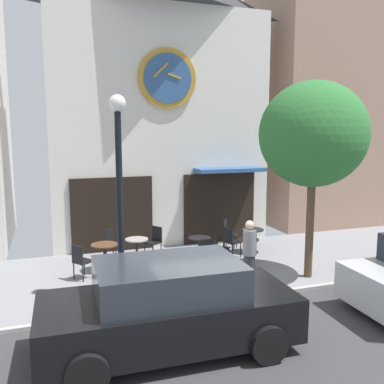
{
  "coord_description": "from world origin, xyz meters",
  "views": [
    {
      "loc": [
        -3.35,
        -8.09,
        3.74
      ],
      "look_at": [
        0.24,
        2.4,
        2.1
      ],
      "focal_mm": 39.55,
      "sensor_mm": 36.0,
      "label": 1
    }
  ],
  "objects_px": {
    "cafe_table_rightmost": "(248,248)",
    "cafe_table_leftmost": "(252,236)",
    "street_tree": "(314,135)",
    "pedestrian_grey": "(249,254)",
    "cafe_chair_outer": "(81,259)",
    "cafe_chair_by_entrance": "(155,239)",
    "cafe_table_center_right": "(137,247)",
    "cafe_chair_under_awning": "(219,247)",
    "cafe_chair_mid_row": "(206,252)",
    "cafe_chair_curbside": "(231,240)",
    "cafe_chair_near_tree": "(228,232)",
    "street_lamp": "(120,198)",
    "cafe_table_center_left": "(105,252)",
    "parked_car_black": "(169,307)",
    "cafe_chair_facing_wall": "(112,242)",
    "cafe_table_near_door": "(199,246)"
  },
  "relations": [
    {
      "from": "cafe_table_rightmost",
      "to": "cafe_table_leftmost",
      "type": "height_order",
      "value": "cafe_table_rightmost"
    },
    {
      "from": "street_tree",
      "to": "pedestrian_grey",
      "type": "bearing_deg",
      "value": -169.72
    },
    {
      "from": "cafe_chair_outer",
      "to": "cafe_chair_by_entrance",
      "type": "bearing_deg",
      "value": 30.15
    },
    {
      "from": "cafe_table_center_right",
      "to": "cafe_chair_under_awning",
      "type": "relative_size",
      "value": 0.81
    },
    {
      "from": "cafe_chair_by_entrance",
      "to": "cafe_chair_mid_row",
      "type": "xyz_separation_m",
      "value": [
        0.96,
        -1.72,
        0.0
      ]
    },
    {
      "from": "cafe_table_rightmost",
      "to": "cafe_chair_outer",
      "type": "xyz_separation_m",
      "value": [
        -4.49,
        0.28,
        0.05
      ]
    },
    {
      "from": "cafe_chair_curbside",
      "to": "cafe_chair_near_tree",
      "type": "height_order",
      "value": "same"
    },
    {
      "from": "cafe_chair_mid_row",
      "to": "street_tree",
      "type": "bearing_deg",
      "value": -27.51
    },
    {
      "from": "street_lamp",
      "to": "cafe_chair_by_entrance",
      "type": "distance_m",
      "value": 3.59
    },
    {
      "from": "cafe_chair_outer",
      "to": "cafe_table_rightmost",
      "type": "bearing_deg",
      "value": -3.57
    },
    {
      "from": "cafe_table_center_left",
      "to": "cafe_chair_by_entrance",
      "type": "relative_size",
      "value": 0.82
    },
    {
      "from": "cafe_table_center_right",
      "to": "cafe_chair_mid_row",
      "type": "xyz_separation_m",
      "value": [
        1.6,
        -1.19,
        0.04
      ]
    },
    {
      "from": "cafe_chair_near_tree",
      "to": "cafe_chair_under_awning",
      "type": "distance_m",
      "value": 1.82
    },
    {
      "from": "cafe_table_leftmost",
      "to": "cafe_table_center_right",
      "type": "bearing_deg",
      "value": 179.86
    },
    {
      "from": "cafe_chair_curbside",
      "to": "parked_car_black",
      "type": "bearing_deg",
      "value": -125.04
    },
    {
      "from": "cafe_chair_facing_wall",
      "to": "parked_car_black",
      "type": "xyz_separation_m",
      "value": [
        0.18,
        -5.39,
        0.23
      ]
    },
    {
      "from": "cafe_table_near_door",
      "to": "cafe_chair_under_awning",
      "type": "relative_size",
      "value": 0.8
    },
    {
      "from": "street_lamp",
      "to": "cafe_chair_curbside",
      "type": "height_order",
      "value": "street_lamp"
    },
    {
      "from": "cafe_chair_under_awning",
      "to": "pedestrian_grey",
      "type": "height_order",
      "value": "pedestrian_grey"
    },
    {
      "from": "pedestrian_grey",
      "to": "cafe_chair_near_tree",
      "type": "bearing_deg",
      "value": 74.44
    },
    {
      "from": "street_lamp",
      "to": "cafe_table_center_left",
      "type": "bearing_deg",
      "value": 93.61
    },
    {
      "from": "street_lamp",
      "to": "cafe_chair_facing_wall",
      "type": "distance_m",
      "value": 3.38
    },
    {
      "from": "street_lamp",
      "to": "cafe_table_leftmost",
      "type": "xyz_separation_m",
      "value": [
        4.38,
        2.24,
        -1.76
      ]
    },
    {
      "from": "cafe_table_center_right",
      "to": "cafe_chair_facing_wall",
      "type": "relative_size",
      "value": 0.81
    },
    {
      "from": "cafe_table_center_left",
      "to": "cafe_chair_curbside",
      "type": "relative_size",
      "value": 0.82
    },
    {
      "from": "cafe_chair_facing_wall",
      "to": "pedestrian_grey",
      "type": "relative_size",
      "value": 0.54
    },
    {
      "from": "cafe_chair_curbside",
      "to": "cafe_table_near_door",
      "type": "bearing_deg",
      "value": -172.04
    },
    {
      "from": "cafe_table_rightmost",
      "to": "cafe_chair_by_entrance",
      "type": "xyz_separation_m",
      "value": [
        -2.27,
        1.57,
        0.05
      ]
    },
    {
      "from": "cafe_table_center_right",
      "to": "cafe_chair_by_entrance",
      "type": "height_order",
      "value": "cafe_chair_by_entrance"
    },
    {
      "from": "cafe_table_near_door",
      "to": "cafe_chair_by_entrance",
      "type": "height_order",
      "value": "cafe_chair_by_entrance"
    },
    {
      "from": "street_tree",
      "to": "cafe_table_leftmost",
      "type": "distance_m",
      "value": 3.94
    },
    {
      "from": "cafe_table_near_door",
      "to": "cafe_chair_near_tree",
      "type": "distance_m",
      "value": 1.71
    },
    {
      "from": "street_lamp",
      "to": "cafe_table_center_right",
      "type": "relative_size",
      "value": 6.13
    },
    {
      "from": "street_tree",
      "to": "cafe_chair_near_tree",
      "type": "distance_m",
      "value": 4.45
    },
    {
      "from": "cafe_table_leftmost",
      "to": "cafe_table_near_door",
      "type": "bearing_deg",
      "value": -168.46
    },
    {
      "from": "cafe_chair_by_entrance",
      "to": "parked_car_black",
      "type": "bearing_deg",
      "value": -101.38
    },
    {
      "from": "pedestrian_grey",
      "to": "street_tree",
      "type": "bearing_deg",
      "value": 10.28
    },
    {
      "from": "cafe_chair_under_awning",
      "to": "cafe_chair_mid_row",
      "type": "distance_m",
      "value": 0.6
    },
    {
      "from": "cafe_chair_outer",
      "to": "street_tree",
      "type": "bearing_deg",
      "value": -16.66
    },
    {
      "from": "cafe_table_rightmost",
      "to": "cafe_chair_facing_wall",
      "type": "xyz_separation_m",
      "value": [
        -3.51,
        1.67,
        0.05
      ]
    },
    {
      "from": "cafe_table_near_door",
      "to": "cafe_table_center_right",
      "type": "bearing_deg",
      "value": 167.29
    },
    {
      "from": "cafe_chair_near_tree",
      "to": "parked_car_black",
      "type": "distance_m",
      "value": 6.45
    },
    {
      "from": "cafe_chair_under_awning",
      "to": "parked_car_black",
      "type": "height_order",
      "value": "parked_car_black"
    },
    {
      "from": "cafe_table_near_door",
      "to": "cafe_chair_by_entrance",
      "type": "relative_size",
      "value": 0.8
    },
    {
      "from": "cafe_table_leftmost",
      "to": "pedestrian_grey",
      "type": "xyz_separation_m",
      "value": [
        -1.47,
        -2.74,
        0.35
      ]
    },
    {
      "from": "cafe_chair_under_awning",
      "to": "cafe_table_rightmost",
      "type": "bearing_deg",
      "value": -11.1
    },
    {
      "from": "cafe_table_center_right",
      "to": "cafe_table_near_door",
      "type": "relative_size",
      "value": 1.01
    },
    {
      "from": "cafe_chair_facing_wall",
      "to": "cafe_chair_near_tree",
      "type": "relative_size",
      "value": 1.0
    },
    {
      "from": "cafe_table_leftmost",
      "to": "cafe_chair_under_awning",
      "type": "height_order",
      "value": "cafe_chair_under_awning"
    },
    {
      "from": "street_lamp",
      "to": "parked_car_black",
      "type": "height_order",
      "value": "street_lamp"
    }
  ]
}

